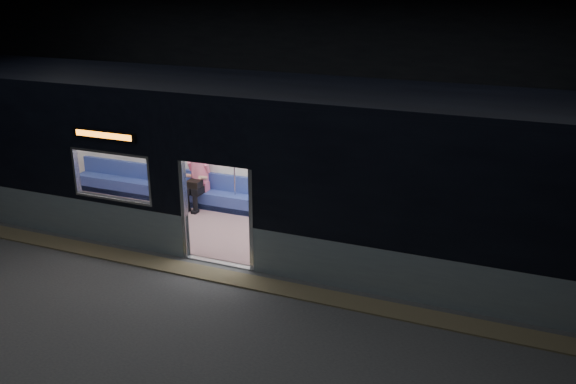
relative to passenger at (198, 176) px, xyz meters
The scene contains 7 objects.
station_floor 4.10m from the passenger, 62.04° to the right, with size 24.00×14.00×0.01m, color #47494C.
station_envelope 4.91m from the passenger, 62.04° to the right, with size 24.00×14.00×5.00m.
tactile_strip 3.63m from the passenger, 57.86° to the right, with size 22.80×0.50×0.03m, color #8C7F59.
metro_car 2.36m from the passenger, 28.06° to the right, with size 18.00×3.04×3.35m.
passenger is the anchor object (origin of this frame).
handbag 0.28m from the passenger, 84.82° to the right, with size 0.33×0.28×0.16m, color black.
transit_map 6.92m from the passenger, ahead, with size 0.91×0.03×0.59m, color white.
Camera 1 is at (5.38, -8.49, 5.39)m, focal length 38.00 mm.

